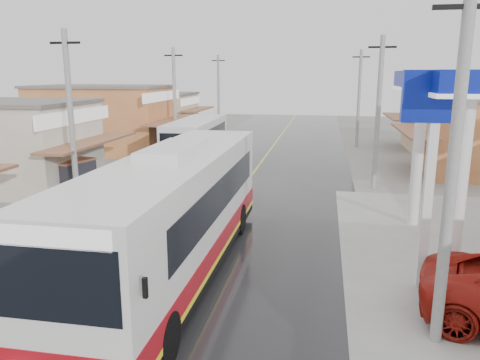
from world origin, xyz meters
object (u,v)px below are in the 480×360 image
(coach_bus, at_px, (176,214))
(second_bus, at_px, (197,141))
(tricycle_near, at_px, (72,174))
(tyre_stack, at_px, (64,222))
(cyclist, at_px, (99,209))

(coach_bus, height_order, second_bus, coach_bus)
(tricycle_near, height_order, tyre_stack, tricycle_near)
(tyre_stack, bearing_deg, second_bus, 82.98)
(second_bus, bearing_deg, tyre_stack, -98.29)
(coach_bus, distance_m, tricycle_near, 12.00)
(second_bus, bearing_deg, coach_bus, -77.82)
(cyclist, height_order, tyre_stack, cyclist)
(coach_bus, relative_size, tyre_stack, 14.77)
(second_bus, bearing_deg, tricycle_near, -116.72)
(cyclist, distance_m, tricycle_near, 5.76)
(tricycle_near, bearing_deg, coach_bus, -29.04)
(cyclist, relative_size, tyre_stack, 2.32)
(second_bus, distance_m, tricycle_near, 9.84)
(coach_bus, bearing_deg, cyclist, 139.17)
(second_bus, xyz_separation_m, cyclist, (-0.54, -13.29, -0.97))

